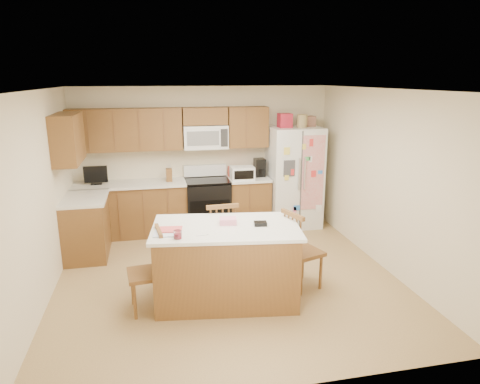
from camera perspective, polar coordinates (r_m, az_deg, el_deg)
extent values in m
plane|color=olive|center=(5.98, -1.70, -11.20)|extent=(4.50, 4.50, 0.00)
cube|color=beige|center=(7.71, -4.78, 4.59)|extent=(4.50, 0.10, 2.50)
cube|color=beige|center=(3.46, 4.89, -8.73)|extent=(4.50, 0.10, 2.50)
cube|color=beige|center=(5.62, -25.03, -0.77)|extent=(0.10, 4.50, 2.50)
cube|color=beige|center=(6.32, 18.70, 1.51)|extent=(0.10, 4.50, 2.50)
cube|color=white|center=(5.36, -1.91, 13.51)|extent=(4.50, 4.50, 0.04)
cube|color=brown|center=(7.57, -14.28, -2.36)|extent=(1.87, 0.60, 0.88)
cube|color=brown|center=(7.74, 1.08, -1.49)|extent=(0.72, 0.60, 0.88)
cube|color=brown|center=(6.89, -19.77, -4.51)|extent=(0.60, 0.95, 0.88)
cube|color=white|center=(7.44, -14.51, 1.00)|extent=(1.87, 0.64, 0.04)
cube|color=white|center=(7.61, 1.11, 1.81)|extent=(0.72, 0.64, 0.04)
cube|color=white|center=(6.76, -20.03, -0.83)|extent=(0.64, 0.95, 0.04)
cube|color=brown|center=(7.42, -15.00, 8.02)|extent=(1.85, 0.33, 0.70)
cube|color=brown|center=(7.60, 0.97, 8.68)|extent=(0.70, 0.33, 0.70)
cube|color=brown|center=(7.45, -4.74, 10.08)|extent=(0.76, 0.33, 0.29)
cube|color=brown|center=(6.61, -21.98, 6.63)|extent=(0.33, 0.95, 0.70)
cube|color=brown|center=(7.31, -19.60, 7.56)|extent=(0.02, 0.01, 0.66)
cube|color=brown|center=(7.33, -18.93, -3.29)|extent=(0.02, 0.01, 0.84)
cube|color=brown|center=(7.27, -16.45, 7.78)|extent=(0.02, 0.01, 0.66)
cube|color=brown|center=(7.29, -15.81, -3.14)|extent=(0.02, 0.01, 0.84)
cube|color=brown|center=(7.25, -13.27, 7.97)|extent=(0.02, 0.01, 0.66)
cube|color=brown|center=(7.27, -12.66, -2.98)|extent=(0.02, 0.01, 0.84)
cube|color=brown|center=(7.25, -10.08, 8.14)|extent=(0.01, 0.01, 0.66)
cube|color=brown|center=(7.27, -9.51, -2.81)|extent=(0.01, 0.01, 0.84)
cube|color=brown|center=(7.43, 0.89, 8.53)|extent=(0.01, 0.01, 0.66)
cube|color=brown|center=(7.45, 1.31, -2.16)|extent=(0.01, 0.01, 0.84)
cube|color=white|center=(7.47, -4.66, 7.35)|extent=(0.76, 0.38, 0.40)
cube|color=slate|center=(7.27, -4.93, 7.14)|extent=(0.54, 0.01, 0.24)
cube|color=#262626|center=(7.32, -2.11, 7.24)|extent=(0.12, 0.01, 0.30)
cube|color=brown|center=(7.41, -9.43, 2.27)|extent=(0.10, 0.14, 0.22)
cube|color=black|center=(7.50, -18.59, 1.05)|extent=(0.18, 0.12, 0.02)
cube|color=black|center=(7.47, -18.69, 2.24)|extent=(0.38, 0.03, 0.28)
cube|color=#DD402D|center=(7.64, -0.21, 2.71)|extent=(0.35, 0.22, 0.18)
cube|color=white|center=(7.42, 0.31, 2.53)|extent=(0.40, 0.28, 0.23)
cube|color=black|center=(7.29, 0.54, 2.30)|extent=(0.34, 0.01, 0.15)
cube|color=black|center=(7.68, 2.62, 3.29)|extent=(0.18, 0.22, 0.32)
cylinder|color=black|center=(7.63, 2.75, 2.68)|extent=(0.12, 0.12, 0.12)
cube|color=black|center=(7.60, -4.34, -1.85)|extent=(0.76, 0.64, 0.88)
cube|color=black|center=(7.30, -3.99, -2.73)|extent=(0.68, 0.01, 0.42)
cube|color=black|center=(7.48, -4.41, 1.56)|extent=(0.76, 0.64, 0.03)
cube|color=white|center=(7.70, -4.68, 2.90)|extent=(0.76, 0.10, 0.20)
cube|color=white|center=(7.78, 7.19, 1.98)|extent=(0.90, 0.75, 1.80)
cube|color=#4C4C4C|center=(7.43, 8.14, 1.33)|extent=(0.02, 0.01, 1.75)
cube|color=silver|center=(7.36, 7.88, 2.40)|extent=(0.02, 0.03, 0.55)
cube|color=silver|center=(7.39, 8.61, 2.43)|extent=(0.02, 0.03, 0.55)
cube|color=#3F3F44|center=(7.30, 6.59, 3.15)|extent=(0.20, 0.01, 0.28)
cube|color=#D84C59|center=(7.47, 9.63, 2.51)|extent=(0.42, 0.01, 1.30)
cube|color=#AD1D30|center=(7.55, 5.99, 9.47)|extent=(0.22, 0.22, 0.24)
cylinder|color=tan|center=(7.60, 8.29, 9.36)|extent=(0.18, 0.18, 0.22)
cube|color=#8E5F4C|center=(7.79, 9.21, 9.31)|extent=(0.18, 0.20, 0.18)
cube|color=brown|center=(5.25, -1.86, -9.64)|extent=(1.75, 1.14, 0.91)
cube|color=white|center=(5.07, -1.91, -4.78)|extent=(1.84, 1.23, 0.04)
cylinder|color=#AD1D30|center=(4.72, -8.30, -5.81)|extent=(0.08, 0.08, 0.06)
cylinder|color=white|center=(4.72, -8.31, -5.64)|extent=(0.09, 0.09, 0.09)
cube|color=#FFB2D3|center=(5.13, -1.61, -3.87)|extent=(0.22, 0.18, 0.07)
cube|color=black|center=(5.09, 2.73, -4.22)|extent=(0.16, 0.14, 0.04)
cube|color=white|center=(4.88, -9.68, -5.45)|extent=(0.33, 0.28, 0.01)
cube|color=#D84C4C|center=(4.95, -9.26, -4.95)|extent=(0.28, 0.23, 0.01)
cylinder|color=white|center=(4.78, -5.03, -5.75)|extent=(0.14, 0.03, 0.01)
cube|color=brown|center=(5.13, -12.45, -10.61)|extent=(0.45, 0.47, 0.05)
cylinder|color=brown|center=(5.38, -14.14, -12.28)|extent=(0.04, 0.04, 0.43)
cylinder|color=brown|center=(5.07, -13.84, -14.01)|extent=(0.04, 0.04, 0.43)
cylinder|color=brown|center=(5.40, -10.87, -11.96)|extent=(0.04, 0.04, 0.43)
cylinder|color=brown|center=(5.09, -10.34, -13.66)|extent=(0.04, 0.04, 0.43)
cylinder|color=brown|center=(5.17, -10.89, -7.09)|extent=(0.02, 0.02, 0.49)
cylinder|color=brown|center=(5.10, -10.78, -7.40)|extent=(0.02, 0.02, 0.49)
cylinder|color=brown|center=(5.03, -10.66, -7.72)|extent=(0.02, 0.02, 0.49)
cylinder|color=brown|center=(4.97, -10.54, -8.05)|extent=(0.02, 0.02, 0.49)
cylinder|color=brown|center=(4.90, -10.42, -8.38)|extent=(0.02, 0.02, 0.49)
cube|color=brown|center=(4.95, -10.80, -5.13)|extent=(0.08, 0.41, 0.05)
cube|color=brown|center=(5.90, -2.67, -6.44)|extent=(0.47, 0.45, 0.05)
cylinder|color=brown|center=(6.18, -1.29, -7.93)|extent=(0.04, 0.04, 0.46)
cylinder|color=brown|center=(6.11, -4.66, -8.25)|extent=(0.04, 0.04, 0.46)
cylinder|color=brown|center=(5.89, -0.54, -9.11)|extent=(0.04, 0.04, 0.46)
cylinder|color=brown|center=(5.82, -4.07, -9.47)|extent=(0.04, 0.04, 0.46)
cylinder|color=brown|center=(5.67, -0.71, -4.32)|extent=(0.02, 0.02, 0.52)
cylinder|color=brown|center=(5.65, -1.51, -4.39)|extent=(0.02, 0.02, 0.52)
cylinder|color=brown|center=(5.64, -2.30, -4.46)|extent=(0.02, 0.02, 0.52)
cylinder|color=brown|center=(5.62, -3.11, -4.53)|extent=(0.02, 0.02, 0.52)
cylinder|color=brown|center=(5.61, -3.92, -4.59)|extent=(0.02, 0.02, 0.52)
cube|color=brown|center=(5.56, -2.33, -1.95)|extent=(0.43, 0.07, 0.05)
cube|color=brown|center=(5.59, 8.35, -7.92)|extent=(0.55, 0.56, 0.05)
cylinder|color=brown|center=(5.66, 10.70, -10.48)|extent=(0.04, 0.04, 0.46)
cylinder|color=brown|center=(5.91, 8.35, -9.25)|extent=(0.04, 0.04, 0.46)
cylinder|color=brown|center=(5.47, 8.15, -11.31)|extent=(0.04, 0.04, 0.46)
cylinder|color=brown|center=(5.72, 5.84, -9.98)|extent=(0.04, 0.04, 0.46)
cylinder|color=brown|center=(5.26, 8.03, -6.14)|extent=(0.02, 0.02, 0.51)
cylinder|color=brown|center=(5.32, 7.49, -5.88)|extent=(0.02, 0.02, 0.51)
cylinder|color=brown|center=(5.38, 6.96, -5.62)|extent=(0.02, 0.02, 0.51)
cylinder|color=brown|center=(5.44, 6.44, -5.37)|extent=(0.02, 0.02, 0.51)
cylinder|color=brown|center=(5.50, 5.94, -5.13)|extent=(0.02, 0.02, 0.51)
cube|color=brown|center=(5.29, 7.05, -3.03)|extent=(0.18, 0.42, 0.05)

